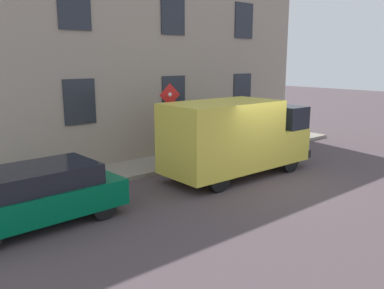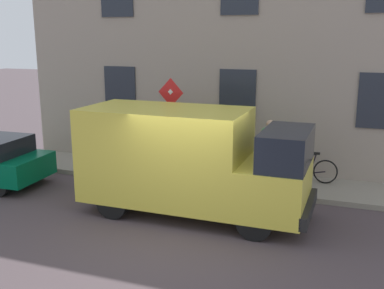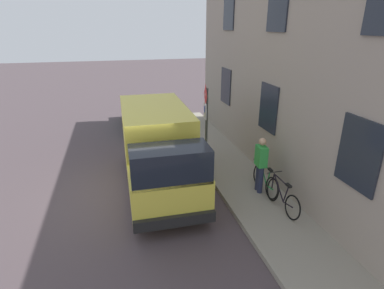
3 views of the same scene
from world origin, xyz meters
TOP-DOWN VIEW (x-y plane):
  - ground_plane at (0.00, 0.00)m, footprint 80.00×80.00m
  - sidewalk_slab at (3.63, 0.00)m, footprint 1.89×16.20m
  - building_facade at (4.92, 0.00)m, footprint 0.75×14.20m
  - sign_post_stacked at (2.90, 1.44)m, footprint 0.18×0.56m
  - delivery_van at (0.99, 0.20)m, footprint 2.05×5.35m
  - bicycle_black at (4.02, -2.15)m, footprint 0.46×1.71m
  - bicycle_green at (4.02, -1.18)m, footprint 0.46×1.72m
  - pedestrian at (3.84, -1.13)m, footprint 0.29×0.42m

SIDE VIEW (x-z plane):
  - ground_plane at x=0.00m, z-range 0.00..0.00m
  - sidewalk_slab at x=3.63m, z-range 0.00..0.14m
  - bicycle_black at x=4.02m, z-range 0.07..0.96m
  - bicycle_green at x=4.02m, z-range 0.07..0.96m
  - pedestrian at x=3.84m, z-range 0.21..1.93m
  - delivery_van at x=0.99m, z-range 0.08..2.58m
  - sign_post_stacked at x=2.90m, z-range 0.62..3.37m
  - building_facade at x=4.92m, z-range 0.00..7.58m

